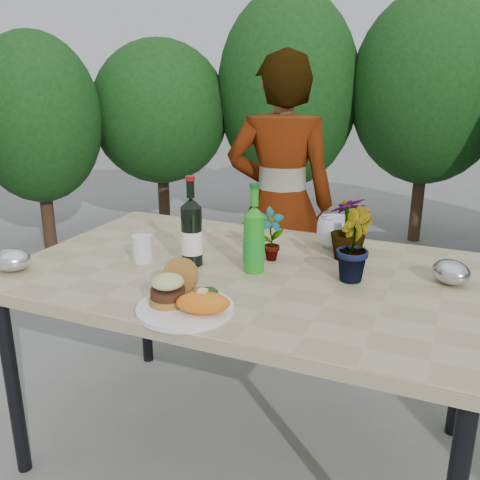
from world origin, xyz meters
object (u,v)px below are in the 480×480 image
at_px(patio_table, 249,285).
at_px(wine_bottle, 192,233).
at_px(person, 280,204).
at_px(dinner_plate, 185,309).

xyz_separation_m(patio_table, wine_bottle, (-0.20, -0.03, 0.17)).
bearing_deg(wine_bottle, patio_table, 4.80).
height_order(wine_bottle, person, person).
bearing_deg(wine_bottle, person, 85.48).
bearing_deg(patio_table, dinner_plate, -96.32).
height_order(dinner_plate, wine_bottle, wine_bottle).
xyz_separation_m(dinner_plate, person, (-0.16, 1.29, -0.01)).
xyz_separation_m(patio_table, dinner_plate, (-0.04, -0.38, 0.06)).
bearing_deg(dinner_plate, wine_bottle, 114.92).
xyz_separation_m(dinner_plate, wine_bottle, (-0.16, 0.35, 0.11)).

